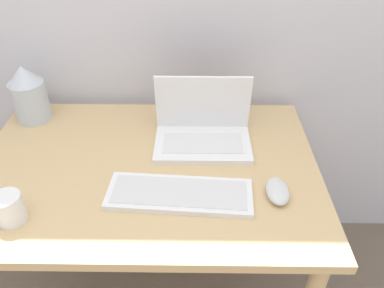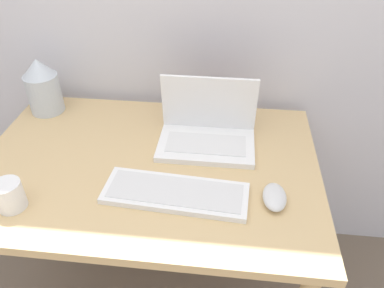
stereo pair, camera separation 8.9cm
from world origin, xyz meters
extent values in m
cube|color=tan|center=(0.00, 0.37, 0.72)|extent=(1.10, 0.75, 0.03)
cylinder|color=tan|center=(-0.49, 0.69, 0.35)|extent=(0.05, 0.05, 0.71)
cylinder|color=tan|center=(0.49, 0.69, 0.35)|extent=(0.05, 0.05, 0.71)
cube|color=white|center=(0.18, 0.47, 0.75)|extent=(0.32, 0.20, 0.02)
cube|color=silver|center=(0.18, 0.46, 0.76)|extent=(0.26, 0.11, 0.00)
cube|color=white|center=(0.18, 0.56, 0.86)|extent=(0.32, 0.03, 0.20)
cube|color=black|center=(0.18, 0.57, 0.86)|extent=(0.28, 0.02, 0.17)
cube|color=white|center=(0.11, 0.23, 0.75)|extent=(0.43, 0.17, 0.02)
cube|color=silver|center=(0.11, 0.23, 0.76)|extent=(0.39, 0.14, 0.00)
ellipsoid|color=silver|center=(0.39, 0.24, 0.75)|extent=(0.07, 0.11, 0.04)
cylinder|color=silver|center=(-0.45, 0.64, 0.81)|extent=(0.13, 0.13, 0.15)
cone|color=silver|center=(-0.45, 0.64, 0.92)|extent=(0.12, 0.12, 0.06)
cylinder|color=white|center=(-0.33, 0.14, 0.78)|extent=(0.08, 0.08, 0.09)
camera|label=1|loc=(0.16, -0.54, 1.51)|focal=35.00mm
camera|label=2|loc=(0.25, -0.54, 1.51)|focal=35.00mm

